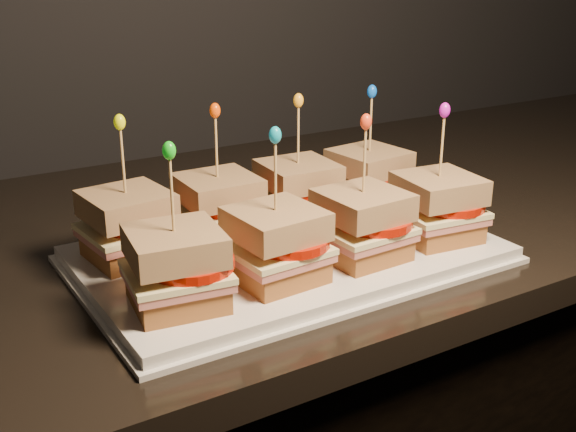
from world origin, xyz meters
TOP-DOWN VIEW (x-y plane):
  - granite_slab at (0.30, 1.66)m, footprint 2.20×0.69m
  - platter at (0.04, 1.51)m, footprint 0.45×0.28m
  - platter_rim at (0.04, 1.51)m, footprint 0.46×0.29m
  - sandwich_0_bread_bot at (-0.12, 1.57)m, footprint 0.09×0.09m
  - sandwich_0_ham at (-0.12, 1.57)m, footprint 0.10×0.09m
  - sandwich_0_cheese at (-0.12, 1.57)m, footprint 0.10×0.10m
  - sandwich_0_tomato at (-0.11, 1.57)m, footprint 0.08×0.08m
  - sandwich_0_bread_top at (-0.12, 1.57)m, footprint 0.09×0.09m
  - sandwich_0_pick at (-0.12, 1.57)m, footprint 0.00×0.00m
  - sandwich_0_frill at (-0.12, 1.57)m, footprint 0.01×0.01m
  - sandwich_1_bread_bot at (-0.02, 1.57)m, footprint 0.08×0.08m
  - sandwich_1_ham at (-0.02, 1.57)m, footprint 0.09×0.09m
  - sandwich_1_cheese at (-0.02, 1.57)m, footprint 0.09×0.09m
  - sandwich_1_tomato at (-0.00, 1.57)m, footprint 0.08×0.08m
  - sandwich_1_bread_top at (-0.02, 1.57)m, footprint 0.08×0.08m
  - sandwich_1_pick at (-0.02, 1.57)m, footprint 0.00×0.00m
  - sandwich_1_frill at (-0.02, 1.57)m, footprint 0.01×0.01m
  - sandwich_2_bread_bot at (0.09, 1.57)m, footprint 0.09×0.09m
  - sandwich_2_ham at (0.09, 1.57)m, footprint 0.09×0.09m
  - sandwich_2_cheese at (0.09, 1.57)m, footprint 0.10×0.09m
  - sandwich_2_tomato at (0.10, 1.57)m, footprint 0.08×0.08m
  - sandwich_2_bread_top at (0.09, 1.57)m, footprint 0.09×0.09m
  - sandwich_2_pick at (0.09, 1.57)m, footprint 0.00×0.00m
  - sandwich_2_frill at (0.09, 1.57)m, footprint 0.01×0.01m
  - sandwich_3_bread_bot at (0.20, 1.57)m, footprint 0.09×0.09m
  - sandwich_3_ham at (0.20, 1.57)m, footprint 0.10×0.09m
  - sandwich_3_cheese at (0.20, 1.57)m, footprint 0.10×0.10m
  - sandwich_3_tomato at (0.21, 1.57)m, footprint 0.08×0.08m
  - sandwich_3_bread_top at (0.20, 1.57)m, footprint 0.09×0.09m
  - sandwich_3_pick at (0.20, 1.57)m, footprint 0.00×0.00m
  - sandwich_3_frill at (0.20, 1.57)m, footprint 0.01×0.01m
  - sandwich_4_bread_bot at (-0.12, 1.44)m, footprint 0.09×0.09m
  - sandwich_4_ham at (-0.12, 1.44)m, footprint 0.10×0.10m
  - sandwich_4_cheese at (-0.12, 1.44)m, footprint 0.10×0.10m
  - sandwich_4_tomato at (-0.11, 1.44)m, footprint 0.08×0.08m
  - sandwich_4_bread_top at (-0.12, 1.44)m, footprint 0.09×0.09m
  - sandwich_4_pick at (-0.12, 1.44)m, footprint 0.00×0.00m
  - sandwich_4_frill at (-0.12, 1.44)m, footprint 0.01×0.01m
  - sandwich_5_bread_bot at (-0.02, 1.44)m, footprint 0.09×0.09m
  - sandwich_5_ham at (-0.02, 1.44)m, footprint 0.09×0.09m
  - sandwich_5_cheese at (-0.02, 1.44)m, footprint 0.10×0.09m
  - sandwich_5_tomato at (-0.00, 1.44)m, footprint 0.08×0.08m
  - sandwich_5_bread_top at (-0.02, 1.44)m, footprint 0.09×0.09m
  - sandwich_5_pick at (-0.02, 1.44)m, footprint 0.00×0.00m
  - sandwich_5_frill at (-0.02, 1.44)m, footprint 0.01×0.01m
  - sandwich_6_bread_bot at (0.09, 1.44)m, footprint 0.08×0.08m
  - sandwich_6_ham at (0.09, 1.44)m, footprint 0.09×0.09m
  - sandwich_6_cheese at (0.09, 1.44)m, footprint 0.09×0.09m
  - sandwich_6_tomato at (0.10, 1.44)m, footprint 0.08×0.08m
  - sandwich_6_bread_top at (0.09, 1.44)m, footprint 0.09×0.09m
  - sandwich_6_pick at (0.09, 1.44)m, footprint 0.00×0.00m
  - sandwich_6_frill at (0.09, 1.44)m, footprint 0.01×0.01m
  - sandwich_7_bread_bot at (0.20, 1.44)m, footprint 0.09×0.09m
  - sandwich_7_ham at (0.20, 1.44)m, footprint 0.10×0.10m
  - sandwich_7_cheese at (0.20, 1.44)m, footprint 0.10×0.10m
  - sandwich_7_tomato at (0.21, 1.44)m, footprint 0.08×0.08m
  - sandwich_7_bread_top at (0.20, 1.44)m, footprint 0.09×0.09m
  - sandwich_7_pick at (0.20, 1.44)m, footprint 0.00×0.00m
  - sandwich_7_frill at (0.20, 1.44)m, footprint 0.01×0.01m

SIDE VIEW (x-z plane):
  - granite_slab at x=0.30m, z-range 0.85..0.88m
  - platter_rim at x=0.04m, z-range 0.88..0.89m
  - platter at x=0.04m, z-range 0.88..0.90m
  - sandwich_0_bread_bot at x=-0.12m, z-range 0.90..0.92m
  - sandwich_1_bread_bot at x=-0.02m, z-range 0.90..0.92m
  - sandwich_2_bread_bot at x=0.09m, z-range 0.90..0.92m
  - sandwich_3_bread_bot at x=0.20m, z-range 0.90..0.92m
  - sandwich_4_bread_bot at x=-0.12m, z-range 0.90..0.92m
  - sandwich_5_bread_bot at x=-0.02m, z-range 0.90..0.92m
  - sandwich_6_bread_bot at x=0.09m, z-range 0.90..0.92m
  - sandwich_7_bread_bot at x=0.20m, z-range 0.90..0.92m
  - sandwich_0_ham at x=-0.12m, z-range 0.92..0.93m
  - sandwich_1_ham at x=-0.02m, z-range 0.92..0.93m
  - sandwich_2_ham at x=0.09m, z-range 0.92..0.93m
  - sandwich_3_ham at x=0.20m, z-range 0.92..0.93m
  - sandwich_4_ham at x=-0.12m, z-range 0.92..0.93m
  - sandwich_5_ham at x=-0.02m, z-range 0.92..0.93m
  - sandwich_6_ham at x=0.09m, z-range 0.92..0.93m
  - sandwich_7_ham at x=0.20m, z-range 0.92..0.93m
  - sandwich_0_cheese at x=-0.12m, z-range 0.93..0.94m
  - sandwich_1_cheese at x=-0.02m, z-range 0.93..0.94m
  - sandwich_2_cheese at x=0.09m, z-range 0.93..0.94m
  - sandwich_3_cheese at x=0.20m, z-range 0.93..0.94m
  - sandwich_4_cheese at x=-0.12m, z-range 0.93..0.94m
  - sandwich_5_cheese at x=-0.02m, z-range 0.93..0.94m
  - sandwich_6_cheese at x=0.09m, z-range 0.93..0.94m
  - sandwich_7_cheese at x=0.20m, z-range 0.93..0.94m
  - sandwich_0_tomato at x=-0.11m, z-range 0.94..0.95m
  - sandwich_1_tomato at x=0.00m, z-range 0.94..0.95m
  - sandwich_2_tomato at x=0.10m, z-range 0.94..0.95m
  - sandwich_3_tomato at x=0.21m, z-range 0.94..0.95m
  - sandwich_4_tomato at x=-0.11m, z-range 0.94..0.95m
  - sandwich_5_tomato at x=0.00m, z-range 0.94..0.95m
  - sandwich_6_tomato at x=0.10m, z-range 0.94..0.95m
  - sandwich_7_tomato at x=0.21m, z-range 0.94..0.95m
  - sandwich_0_bread_top at x=-0.12m, z-range 0.95..0.97m
  - sandwich_1_bread_top at x=-0.02m, z-range 0.95..0.97m
  - sandwich_2_bread_top at x=0.09m, z-range 0.95..0.97m
  - sandwich_3_bread_top at x=0.20m, z-range 0.95..0.97m
  - sandwich_4_bread_top at x=-0.12m, z-range 0.95..0.97m
  - sandwich_5_bread_top at x=-0.02m, z-range 0.95..0.97m
  - sandwich_6_bread_top at x=0.09m, z-range 0.95..0.97m
  - sandwich_7_bread_top at x=0.20m, z-range 0.95..0.97m
  - sandwich_0_pick at x=-0.12m, z-range 0.96..1.05m
  - sandwich_1_pick at x=-0.02m, z-range 0.96..1.05m
  - sandwich_2_pick at x=0.09m, z-range 0.96..1.05m
  - sandwich_3_pick at x=0.20m, z-range 0.96..1.05m
  - sandwich_4_pick at x=-0.12m, z-range 0.96..1.05m
  - sandwich_5_pick at x=-0.02m, z-range 0.96..1.05m
  - sandwich_6_pick at x=0.09m, z-range 0.96..1.05m
  - sandwich_7_pick at x=0.20m, z-range 0.96..1.05m
  - sandwich_0_frill at x=-0.12m, z-range 1.04..1.06m
  - sandwich_1_frill at x=-0.02m, z-range 1.04..1.06m
  - sandwich_2_frill at x=0.09m, z-range 1.04..1.06m
  - sandwich_3_frill at x=0.20m, z-range 1.04..1.06m
  - sandwich_4_frill at x=-0.12m, z-range 1.04..1.06m
  - sandwich_5_frill at x=-0.02m, z-range 1.04..1.06m
  - sandwich_6_frill at x=0.09m, z-range 1.04..1.06m
  - sandwich_7_frill at x=0.20m, z-range 1.04..1.06m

